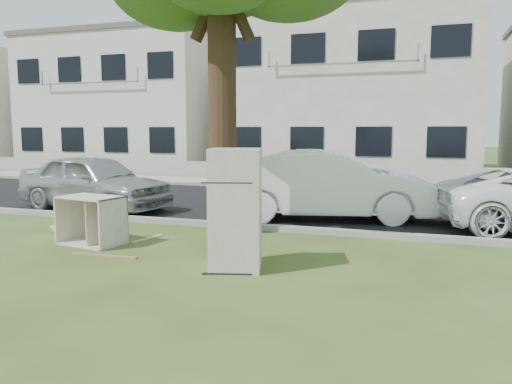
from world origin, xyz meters
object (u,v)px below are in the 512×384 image
(fridge, at_px, (235,210))
(cabinet, at_px, (91,220))
(car_center, at_px, (327,185))
(car_left, at_px, (94,182))

(fridge, distance_m, cabinet, 3.18)
(fridge, height_order, cabinet, fridge)
(cabinet, height_order, car_center, car_center)
(car_center, bearing_deg, fridge, 160.87)
(car_center, distance_m, car_left, 5.99)
(cabinet, bearing_deg, car_center, 57.55)
(cabinet, xyz_separation_m, car_center, (3.57, 3.86, 0.36))
(fridge, distance_m, car_center, 4.60)
(car_center, bearing_deg, car_left, 81.91)
(cabinet, relative_size, car_left, 0.26)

